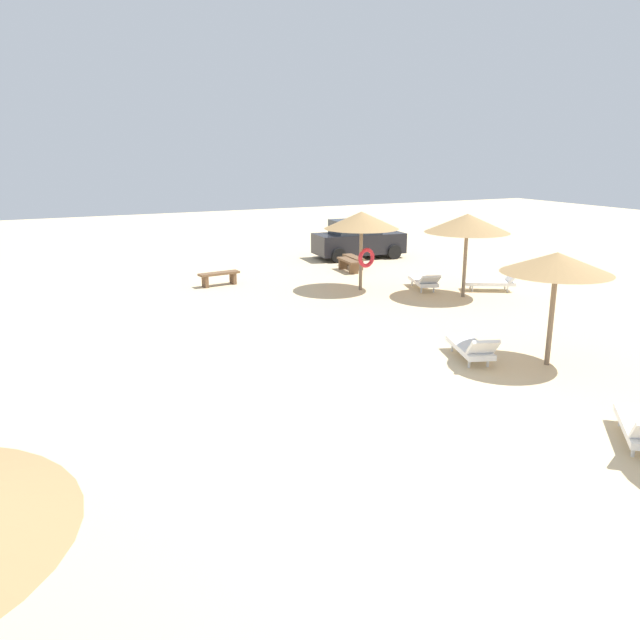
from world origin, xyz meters
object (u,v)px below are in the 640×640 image
parasol_2 (557,263)px  bench_1 (348,263)px  lounger_2 (472,348)px  lounger_1 (424,281)px  parasol_5 (467,223)px  parasol_1 (362,221)px  lounger_5 (493,282)px  bench_2 (354,260)px  parked_car (358,240)px  bench_0 (219,276)px

parasol_2 → bench_1: size_ratio=1.70×
lounger_2 → bench_1: bearing=76.4°
lounger_1 → lounger_2: 7.67m
parasol_2 → parasol_5: parasol_5 is taller
parasol_1 → bench_1: parasol_1 is taller
lounger_5 → bench_2: size_ratio=1.25×
parasol_2 → lounger_2: parasol_2 is taller
parked_car → bench_1: bearing=-125.7°
lounger_2 → bench_2: size_ratio=1.29×
parasol_5 → lounger_1: (-0.55, 1.49, -2.14)m
lounger_1 → bench_1: size_ratio=1.31×
lounger_2 → lounger_1: bearing=63.4°
parasol_1 → lounger_5: parasol_1 is taller
lounger_5 → parked_car: bearing=96.6°
parasol_2 → bench_2: size_ratio=1.70×
parasol_1 → bench_2: size_ratio=1.78×
lounger_5 → bench_1: lounger_5 is taller
parasol_2 → bench_2: (1.82, 12.56, -2.01)m
lounger_2 → bench_0: lounger_2 is taller
parasol_2 → parked_car: bearing=77.7°
bench_0 → parasol_1: bearing=-33.7°
bench_0 → bench_2: size_ratio=1.01×
parasol_1 → parasol_2: bearing=-90.2°
lounger_5 → bench_1: 6.05m
parasol_2 → parasol_5: bearing=67.8°
lounger_2 → parasol_5: bearing=53.4°
lounger_2 → bench_2: 12.03m
lounger_5 → bench_1: bearing=118.3°
lounger_1 → parked_car: parked_car is taller
lounger_2 → parasol_1: bearing=79.7°
lounger_5 → bench_2: (-2.30, 5.93, 0.02)m
parasol_5 → parasol_2: bearing=-112.2°
lounger_2 → bench_2: lounger_2 is taller
bench_2 → bench_1: bearing=-133.6°
lounger_2 → lounger_5: size_ratio=1.03×
bench_0 → bench_1: 5.51m
parasol_5 → bench_1: (-1.33, 5.63, -2.11)m
lounger_2 → bench_1: lounger_2 is taller
lounger_5 → bench_1: size_ratio=1.26×
parked_car → lounger_1: bearing=-99.6°
lounger_1 → bench_2: 4.74m
lounger_1 → lounger_2: bearing=-116.6°
parasol_5 → parked_car: 8.51m
bench_2 → bench_0: bearing=-171.2°
bench_0 → bench_1: same height
bench_1 → parasol_5: bearing=-76.7°
parasol_2 → bench_1: parasol_2 is taller
parasol_1 → parked_car: size_ratio=0.66×
parasol_1 → parasol_5: (2.56, -2.44, 0.05)m
bench_1 → parked_car: size_ratio=0.37×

